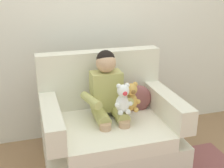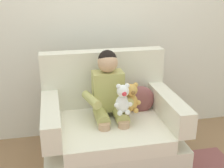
% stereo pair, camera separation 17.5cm
% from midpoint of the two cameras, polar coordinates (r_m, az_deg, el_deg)
% --- Properties ---
extents(ground_plane, '(8.00, 8.00, 0.00)m').
position_cam_midpoint_polar(ground_plane, '(2.71, 1.72, -16.02)').
color(ground_plane, '#936D4C').
extents(back_wall, '(6.00, 0.10, 2.60)m').
position_cam_midpoint_polar(back_wall, '(2.92, -1.51, 14.35)').
color(back_wall, silver).
rests_on(back_wall, ground).
extents(armchair, '(1.13, 0.85, 0.99)m').
position_cam_midpoint_polar(armchair, '(2.56, 1.58, -9.68)').
color(armchair, silver).
rests_on(armchair, ground).
extents(seated_child, '(0.45, 0.39, 0.82)m').
position_cam_midpoint_polar(seated_child, '(2.43, 1.52, -2.21)').
color(seated_child, tan).
rests_on(seated_child, armchair).
extents(plush_white, '(0.15, 0.12, 0.25)m').
position_cam_midpoint_polar(plush_white, '(2.30, 4.32, -3.15)').
color(plush_white, white).
rests_on(plush_white, armchair).
extents(plush_honey, '(0.15, 0.12, 0.25)m').
position_cam_midpoint_polar(plush_honey, '(2.34, 5.98, -2.87)').
color(plush_honey, gold).
rests_on(plush_honey, armchair).
extents(throw_pillow, '(0.27, 0.14, 0.26)m').
position_cam_midpoint_polar(throw_pillow, '(2.63, 7.48, -3.14)').
color(throw_pillow, '#8C4C4C').
rests_on(throw_pillow, armchair).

